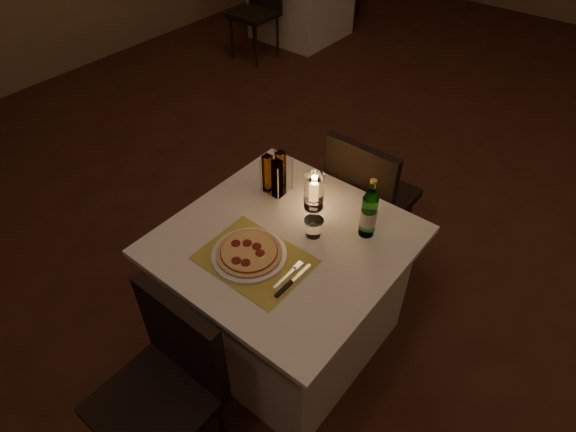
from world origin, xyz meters
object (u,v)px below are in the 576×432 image
Objects in this scene: pizza at (249,252)px; neighbor_table_left at (301,2)px; main_table at (285,291)px; tumbler at (314,228)px; hurricane_candle at (314,189)px; chair_near at (168,376)px; plate at (249,255)px; chair_far at (366,192)px; water_bottle at (369,213)px.

neighbor_table_left is at bearing 124.59° from pizza.
neighbor_table_left is at bearing 126.57° from main_table.
neighbor_table_left is (-2.43, 3.52, -0.39)m from pizza.
hurricane_candle reaches higher than tumbler.
chair_near reaches higher than tumbler.
tumbler is (0.13, 0.28, 0.02)m from pizza.
tumbler is 0.09× the size of neighbor_table_left.
chair_near reaches higher than pizza.
pizza is 0.28× the size of neighbor_table_left.
plate reaches higher than main_table.
chair_near is at bearing -88.18° from hurricane_candle.
chair_far is 4.92× the size of hurricane_candle.
chair_near is 1.01m from hurricane_candle.
chair_near is 1.05m from water_bottle.
main_table is at bearing -135.82° from water_bottle.
chair_far is (-0.00, 0.71, 0.18)m from main_table.
chair_far reaches higher than pizza.
hurricane_candle is at bearing 126.41° from tumbler.
chair_near is at bearing -58.57° from neighbor_table_left.
hurricane_candle is (0.02, 0.43, 0.10)m from plate.
main_table is 11.39× the size of tumbler.
tumbler is 0.48× the size of hurricane_candle.
chair_far is at bearing 90.00° from main_table.
tumbler reaches higher than plate.
pizza is at bearing -92.59° from hurricane_candle.
chair_near is 0.90× the size of neighbor_table_left.
pizza is at bearing -93.20° from chair_far.
water_bottle is (0.26, 0.97, 0.31)m from chair_near.
hurricane_candle is 0.18× the size of neighbor_table_left.
hurricane_candle reaches higher than chair_far.
neighbor_table_left is at bearing 128.38° from hurricane_candle.
main_table is 4.16m from neighbor_table_left.
chair_near is at bearing -90.00° from chair_far.
pizza is at bearing -103.16° from plate.
hurricane_candle is (-0.03, 0.25, 0.47)m from main_table.
neighbor_table_left is (-2.43, 3.52, -0.38)m from plate.
pizza is 0.31m from tumbler.
chair_far is at bearing 119.37° from water_bottle.
hurricane_candle is (-0.03, -0.46, 0.30)m from chair_far.
chair_far is at bearing 86.23° from hurricane_candle.
chair_near is 4.92× the size of hurricane_candle.
water_bottle reaches higher than plate.
neighbor_table_left is (-2.45, 3.09, -0.47)m from hurricane_candle.
tumbler is (0.08, 0.81, 0.23)m from chair_near.
pizza reaches higher than plate.
chair_far reaches higher than main_table.
chair_near is 0.85m from tumbler.
neighbor_table_left is (-2.48, 4.05, -0.18)m from chair_near.
plate is (-0.05, 0.53, 0.20)m from chair_near.
water_bottle is (0.31, 0.43, 0.11)m from plate.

